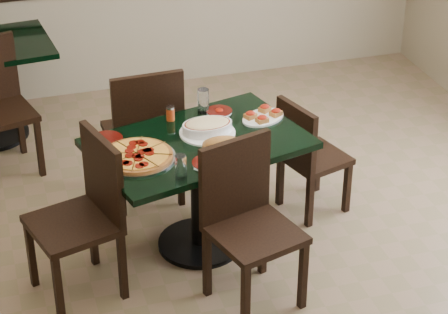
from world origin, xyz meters
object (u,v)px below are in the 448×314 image
object	(u,v)px
main_table	(199,167)
chair_near	(246,214)
pepperoni_pizza	(137,156)
lasagna_casserole	(207,127)
chair_far	(145,129)
bread_basket	(221,145)
bruschetta_platter	(263,115)
chair_left	(86,208)
chair_right	(307,153)

from	to	relation	value
main_table	chair_near	size ratio (longest dim) A/B	1.45
pepperoni_pizza	lasagna_casserole	size ratio (longest dim) A/B	1.31
pepperoni_pizza	chair_far	bearing A→B (deg)	74.95
chair_far	lasagna_casserole	bearing A→B (deg)	115.32
bread_basket	bruschetta_platter	bearing A→B (deg)	35.17
chair_far	lasagna_casserole	distance (m)	0.64
chair_left	bruschetta_platter	size ratio (longest dim) A/B	2.73
pepperoni_pizza	chair_right	bearing A→B (deg)	13.73
chair_far	chair_near	xyz separation A→B (m)	(0.33, -1.12, -0.02)
chair_right	bruschetta_platter	size ratio (longest dim) A/B	2.27
main_table	chair_left	distance (m)	0.74
bruschetta_platter	chair_near	bearing A→B (deg)	-141.79
chair_left	lasagna_casserole	world-z (taller)	chair_left
chair_left	pepperoni_pizza	size ratio (longest dim) A/B	2.20
chair_far	chair_right	bearing A→B (deg)	154.62
pepperoni_pizza	bruschetta_platter	size ratio (longest dim) A/B	1.24
chair_far	bruschetta_platter	xyz separation A→B (m)	(0.66, -0.43, 0.21)
main_table	chair_near	world-z (taller)	chair_near
chair_far	chair_near	distance (m)	1.16
chair_near	lasagna_casserole	size ratio (longest dim) A/B	2.87
chair_left	lasagna_casserole	size ratio (longest dim) A/B	2.88
main_table	pepperoni_pizza	size ratio (longest dim) A/B	3.17
chair_left	pepperoni_pizza	distance (m)	0.41
main_table	bruschetta_platter	bearing A→B (deg)	4.75
chair_near	lasagna_casserole	world-z (taller)	chair_near
chair_right	chair_left	bearing A→B (deg)	88.02
main_table	lasagna_casserole	world-z (taller)	lasagna_casserole
chair_far	bread_basket	world-z (taller)	chair_far
chair_near	bruschetta_platter	world-z (taller)	chair_near
pepperoni_pizza	bruschetta_platter	world-z (taller)	bruschetta_platter
pepperoni_pizza	bruschetta_platter	bearing A→B (deg)	17.06
chair_right	bruschetta_platter	distance (m)	0.45
pepperoni_pizza	bread_basket	world-z (taller)	bread_basket
chair_right	pepperoni_pizza	bearing A→B (deg)	86.77
chair_far	chair_left	distance (m)	0.95
main_table	pepperoni_pizza	distance (m)	0.45
chair_far	pepperoni_pizza	size ratio (longest dim) A/B	2.26
chair_left	lasagna_casserole	bearing A→B (deg)	93.79
main_table	lasagna_casserole	xyz separation A→B (m)	(0.07, 0.07, 0.23)
chair_near	chair_left	xyz separation A→B (m)	(-0.84, 0.31, 0.00)
chair_left	bruschetta_platter	world-z (taller)	chair_left
main_table	chair_left	bearing A→B (deg)	-177.53
chair_left	bread_basket	size ratio (longest dim) A/B	4.06
chair_near	lasagna_casserole	bearing A→B (deg)	78.68
lasagna_casserole	bread_basket	distance (m)	0.23
main_table	bruschetta_platter	size ratio (longest dim) A/B	3.93
pepperoni_pizza	bread_basket	xyz separation A→B (m)	(0.48, -0.06, 0.02)
main_table	lasagna_casserole	bearing A→B (deg)	28.20
main_table	chair_far	size ratio (longest dim) A/B	1.40
main_table	bread_basket	xyz separation A→B (m)	(0.09, -0.16, 0.22)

